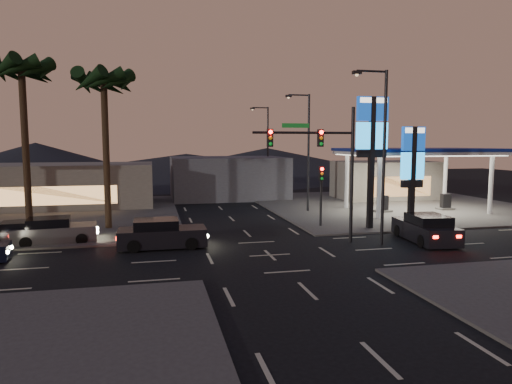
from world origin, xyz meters
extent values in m
plane|color=black|center=(0.00, 0.00, 0.00)|extent=(140.00, 140.00, 0.00)
cube|color=#47443F|center=(16.00, 16.00, 0.06)|extent=(24.00, 24.00, 0.12)
cube|color=#47443F|center=(-16.00, 16.00, 0.06)|extent=(24.00, 24.00, 0.12)
cylinder|color=silver|center=(11.00, 9.00, 2.50)|extent=(0.36, 0.36, 5.00)
cylinder|color=silver|center=(21.00, 9.00, 2.50)|extent=(0.36, 0.36, 5.00)
cylinder|color=silver|center=(11.00, 15.00, 2.50)|extent=(0.36, 0.36, 5.00)
cylinder|color=silver|center=(21.00, 15.00, 2.50)|extent=(0.36, 0.36, 5.00)
cube|color=silver|center=(16.00, 12.00, 5.20)|extent=(12.00, 8.00, 0.50)
cube|color=white|center=(16.00, 12.00, 4.90)|extent=(11.60, 7.60, 0.06)
cube|color=navy|center=(16.00, 12.00, 5.35)|extent=(12.20, 8.20, 0.25)
cube|color=black|center=(13.00, 12.00, 0.80)|extent=(0.80, 0.50, 1.40)
cube|color=black|center=(19.00, 12.00, 0.80)|extent=(0.80, 0.50, 1.40)
cube|color=#726B5B|center=(18.00, 21.00, 2.00)|extent=(10.00, 6.00, 4.00)
cube|color=black|center=(8.50, 5.50, 4.50)|extent=(0.35, 0.35, 9.00)
cube|color=navy|center=(8.50, 5.50, 8.20)|extent=(2.20, 0.30, 1.60)
cube|color=white|center=(8.50, 5.50, 8.75)|extent=(1.98, 0.32, 0.35)
cube|color=#1A9FFC|center=(8.50, 5.50, 6.40)|extent=(2.20, 0.30, 1.80)
cube|color=black|center=(8.50, 5.50, 5.20)|extent=(2.09, 0.28, 0.50)
cube|color=black|center=(11.00, 4.50, 3.50)|extent=(0.35, 0.35, 7.00)
cube|color=navy|center=(11.00, 4.50, 6.20)|extent=(1.60, 0.30, 1.60)
cube|color=white|center=(11.00, 4.50, 6.75)|extent=(1.44, 0.32, 0.35)
cube|color=#1A9FFC|center=(11.00, 4.50, 4.40)|extent=(1.60, 0.30, 1.80)
cube|color=black|center=(11.00, 4.50, 3.20)|extent=(1.52, 0.28, 0.50)
cylinder|color=black|center=(5.50, 2.00, 4.00)|extent=(0.20, 0.20, 8.00)
cylinder|color=black|center=(2.50, 2.00, 6.50)|extent=(6.00, 0.14, 0.14)
cube|color=#0C3F14|center=(2.00, 2.00, 6.90)|extent=(1.60, 0.05, 0.25)
cube|color=black|center=(3.50, 2.00, 6.20)|extent=(0.32, 0.25, 1.00)
sphere|color=#FF0C07|center=(3.50, 1.85, 6.53)|extent=(0.22, 0.22, 0.22)
sphere|color=orange|center=(3.50, 1.85, 6.20)|extent=(0.20, 0.20, 0.20)
sphere|color=#0CB226|center=(3.50, 1.85, 5.87)|extent=(0.20, 0.20, 0.20)
cube|color=black|center=(0.50, 2.00, 6.20)|extent=(0.32, 0.25, 1.00)
sphere|color=#FF0C07|center=(0.50, 1.85, 6.53)|extent=(0.22, 0.22, 0.22)
sphere|color=orange|center=(0.50, 1.85, 6.20)|extent=(0.20, 0.20, 0.20)
sphere|color=#0CB226|center=(0.50, 1.85, 5.87)|extent=(0.20, 0.20, 0.20)
cylinder|color=black|center=(5.50, 7.00, 2.00)|extent=(0.16, 0.16, 4.00)
cube|color=black|center=(5.50, 7.00, 3.80)|extent=(0.32, 0.25, 1.00)
sphere|color=#FF0C07|center=(5.50, 6.85, 4.13)|extent=(0.22, 0.22, 0.22)
sphere|color=orange|center=(5.50, 6.85, 3.80)|extent=(0.20, 0.20, 0.20)
sphere|color=#0CB226|center=(5.50, 6.85, 3.47)|extent=(0.20, 0.20, 0.20)
cylinder|color=black|center=(7.00, 1.00, 5.00)|extent=(0.18, 0.18, 10.00)
cylinder|color=black|center=(6.10, 1.00, 9.90)|extent=(1.80, 0.12, 0.12)
cube|color=black|center=(5.20, 1.00, 9.80)|extent=(0.50, 0.25, 0.18)
sphere|color=#FFCC8C|center=(5.20, 1.00, 9.68)|extent=(0.20, 0.20, 0.20)
cylinder|color=black|center=(7.00, 14.00, 5.00)|extent=(0.18, 0.18, 10.00)
cylinder|color=black|center=(6.10, 14.00, 9.90)|extent=(1.80, 0.12, 0.12)
cube|color=black|center=(5.20, 14.00, 9.80)|extent=(0.50, 0.25, 0.18)
sphere|color=#FFCC8C|center=(5.20, 14.00, 9.68)|extent=(0.20, 0.20, 0.20)
cylinder|color=black|center=(7.00, 28.00, 5.00)|extent=(0.18, 0.18, 10.00)
cylinder|color=black|center=(6.10, 28.00, 9.90)|extent=(1.80, 0.12, 0.12)
cube|color=black|center=(5.20, 28.00, 9.80)|extent=(0.50, 0.25, 0.18)
sphere|color=#FFCC8C|center=(5.20, 28.00, 9.68)|extent=(0.20, 0.20, 0.20)
cylinder|color=black|center=(-9.00, 9.50, 5.10)|extent=(0.44, 0.44, 10.20)
sphere|color=black|center=(-9.00, 9.50, 10.20)|extent=(0.90, 0.90, 0.90)
cone|color=black|center=(-7.70, 9.50, 9.90)|extent=(0.90, 2.74, 1.91)
cone|color=black|center=(-8.08, 10.42, 9.90)|extent=(2.57, 2.57, 1.91)
cone|color=black|center=(-9.00, 10.80, 9.90)|extent=(2.74, 0.90, 1.91)
cone|color=black|center=(-9.92, 10.42, 9.90)|extent=(2.57, 2.57, 1.91)
cone|color=black|center=(-10.30, 9.50, 9.90)|extent=(0.90, 2.74, 1.91)
cone|color=black|center=(-9.92, 8.58, 9.90)|extent=(2.57, 2.57, 1.91)
cone|color=black|center=(-9.00, 8.20, 9.90)|extent=(2.74, 0.90, 1.91)
cone|color=black|center=(-8.08, 8.58, 9.90)|extent=(2.57, 2.57, 1.91)
cylinder|color=black|center=(-14.00, 9.50, 5.40)|extent=(0.44, 0.44, 10.80)
sphere|color=black|center=(-14.00, 9.50, 10.80)|extent=(0.90, 0.90, 0.90)
cone|color=black|center=(-12.70, 9.50, 10.50)|extent=(0.90, 2.74, 1.91)
cone|color=black|center=(-13.08, 10.42, 10.50)|extent=(2.57, 2.57, 1.91)
cone|color=black|center=(-14.00, 10.80, 10.50)|extent=(2.74, 0.90, 1.91)
cone|color=black|center=(-14.92, 10.42, 10.50)|extent=(2.57, 2.57, 1.91)
cone|color=black|center=(-14.92, 8.58, 10.50)|extent=(2.57, 2.57, 1.91)
cone|color=black|center=(-14.00, 8.20, 10.50)|extent=(2.74, 0.90, 1.91)
cone|color=black|center=(-13.08, 8.58, 10.50)|extent=(2.57, 2.57, 1.91)
cube|color=#726B5B|center=(-14.00, 22.00, 2.00)|extent=(16.00, 8.00, 4.00)
cube|color=#4C4C51|center=(2.00, 26.00, 2.20)|extent=(12.00, 9.00, 4.40)
cone|color=black|center=(-25.00, 60.00, 3.00)|extent=(40.00, 40.00, 6.00)
cone|color=black|center=(15.00, 60.00, 2.50)|extent=(50.00, 50.00, 5.00)
cone|color=black|center=(0.00, 60.00, 2.00)|extent=(60.00, 60.00, 4.00)
cube|color=black|center=(-5.50, 3.09, 0.61)|extent=(4.89, 2.07, 1.00)
cube|color=black|center=(-5.83, 3.10, 1.28)|extent=(2.45, 1.89, 0.72)
cylinder|color=black|center=(-3.94, 4.03, 0.36)|extent=(0.71, 0.27, 0.71)
cylinder|color=black|center=(-3.95, 2.15, 0.36)|extent=(0.71, 0.27, 0.71)
cylinder|color=black|center=(-7.05, 4.04, 0.36)|extent=(0.71, 0.27, 0.71)
cylinder|color=black|center=(-7.06, 2.16, 0.36)|extent=(0.71, 0.27, 0.71)
sphere|color=#FFF2BF|center=(-3.06, 3.75, 0.69)|extent=(0.24, 0.24, 0.24)
sphere|color=#FFF2BF|center=(-3.06, 2.42, 0.69)|extent=(0.24, 0.24, 0.24)
cube|color=#FF140A|center=(-7.94, 3.77, 0.78)|extent=(0.09, 0.28, 0.16)
cube|color=#FF140A|center=(-7.94, 2.43, 0.78)|extent=(0.09, 0.28, 0.16)
sphere|color=#FFF2BF|center=(-13.19, 2.45, 0.55)|extent=(0.19, 0.19, 0.19)
sphere|color=#FFF2BF|center=(-13.08, 1.40, 0.55)|extent=(0.19, 0.19, 0.19)
cube|color=#504F52|center=(-11.66, 5.60, 0.58)|extent=(4.82, 2.46, 0.95)
cube|color=black|center=(-11.97, 5.57, 1.21)|extent=(2.50, 2.04, 0.68)
cylinder|color=black|center=(-10.30, 6.66, 0.34)|extent=(0.70, 0.33, 0.67)
cylinder|color=black|center=(-10.10, 4.88, 0.34)|extent=(0.70, 0.33, 0.67)
cylinder|color=black|center=(-13.22, 6.32, 0.34)|extent=(0.70, 0.33, 0.67)
cylinder|color=black|center=(-13.02, 4.55, 0.34)|extent=(0.70, 0.33, 0.67)
sphere|color=#FFF2BF|center=(-9.43, 6.49, 0.65)|extent=(0.23, 0.23, 0.23)
sphere|color=#FFF2BF|center=(-9.29, 5.24, 0.65)|extent=(0.23, 0.23, 0.23)
cube|color=#FF140A|center=(-14.03, 5.97, 0.74)|extent=(0.11, 0.27, 0.15)
cube|color=#FF140A|center=(-13.89, 4.71, 0.74)|extent=(0.11, 0.27, 0.15)
cube|color=black|center=(-13.23, 5.61, 0.52)|extent=(4.26, 2.06, 0.85)
cube|color=black|center=(-13.51, 5.58, 1.08)|extent=(2.19, 1.76, 0.61)
cylinder|color=black|center=(-11.97, 6.51, 0.30)|extent=(0.62, 0.27, 0.60)
cylinder|color=black|center=(-11.85, 4.91, 0.30)|extent=(0.62, 0.27, 0.60)
cylinder|color=black|center=(-14.60, 6.30, 0.30)|extent=(0.62, 0.27, 0.60)
sphere|color=#FFF2BF|center=(-11.21, 6.33, 0.58)|extent=(0.21, 0.21, 0.21)
sphere|color=#FFF2BF|center=(-11.12, 5.20, 0.58)|extent=(0.21, 0.21, 0.21)
cube|color=black|center=(10.00, 1.26, 0.62)|extent=(2.60, 5.18, 1.02)
cube|color=black|center=(9.96, 0.92, 1.30)|extent=(2.18, 2.68, 0.74)
cylinder|color=black|center=(9.21, 2.94, 0.36)|extent=(0.35, 0.75, 0.73)
cylinder|color=black|center=(11.12, 2.74, 0.36)|extent=(0.35, 0.75, 0.73)
cylinder|color=black|center=(8.88, -0.22, 0.36)|extent=(0.35, 0.75, 0.73)
cylinder|color=black|center=(10.79, -0.42, 0.36)|extent=(0.35, 0.75, 0.73)
cube|color=#FF140A|center=(9.07, -1.15, 0.79)|extent=(0.29, 0.12, 0.16)
cube|color=#FF140A|center=(10.42, -1.29, 0.79)|extent=(0.29, 0.12, 0.16)
camera|label=1|loc=(-5.96, -22.89, 5.91)|focal=32.00mm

